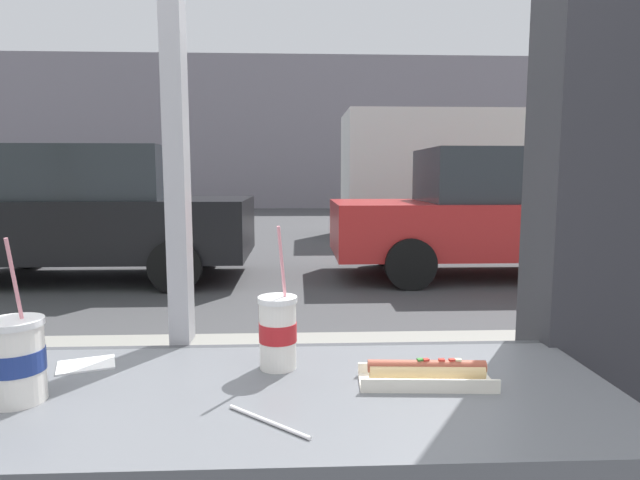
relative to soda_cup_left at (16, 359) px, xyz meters
name	(u,v)px	position (x,y,z in m)	size (l,w,h in m)	color
ground_plane	(280,255)	(0.23, 8.28, -1.07)	(60.00, 60.00, 0.00)	#424244
sidewalk_strip	(245,417)	(0.23, 1.88, -1.01)	(16.00, 2.80, 0.11)	gray
window_wall	(172,17)	(0.23, 0.36, 0.72)	(2.64, 0.20, 2.90)	#2D2D33
building_facade_far	(290,133)	(0.23, 21.87, 2.07)	(28.00, 1.20, 6.29)	gray
soda_cup_left	(16,359)	(0.00, 0.00, 0.00)	(0.10, 0.10, 0.32)	white
soda_cup_right	(278,331)	(0.48, 0.15, 0.00)	(0.09, 0.09, 0.32)	white
hotdog_tray_far	(426,373)	(0.79, 0.05, -0.06)	(0.28, 0.11, 0.05)	silver
loose_straw	(268,421)	(0.47, -0.11, -0.08)	(0.01, 0.01, 0.19)	white
napkin_wrapper	(86,365)	(0.05, 0.19, -0.08)	(0.12, 0.09, 0.00)	white
parked_car_black	(90,213)	(-2.26, 6.26, -0.17)	(4.26, 1.99, 1.78)	black
parked_car_red	(504,213)	(3.41, 6.26, -0.18)	(4.67, 1.92, 1.77)	red
box_truck	(479,169)	(4.71, 11.12, 0.47)	(6.42, 2.44, 2.80)	silver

